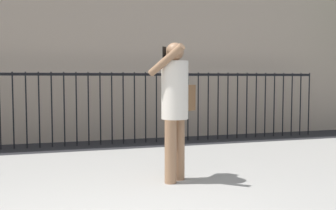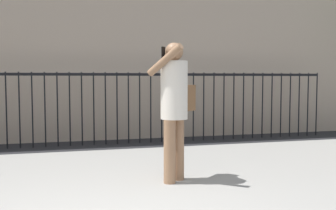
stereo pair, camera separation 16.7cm
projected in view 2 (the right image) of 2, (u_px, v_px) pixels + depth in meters
sidewalk at (85, 188)px, 4.95m from camera, size 28.00×4.40×0.15m
iron_fence at (76, 99)px, 8.45m from camera, size 12.03×0.04×1.60m
pedestrian_on_phone at (175, 101)px, 4.95m from camera, size 0.71×0.67×1.76m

